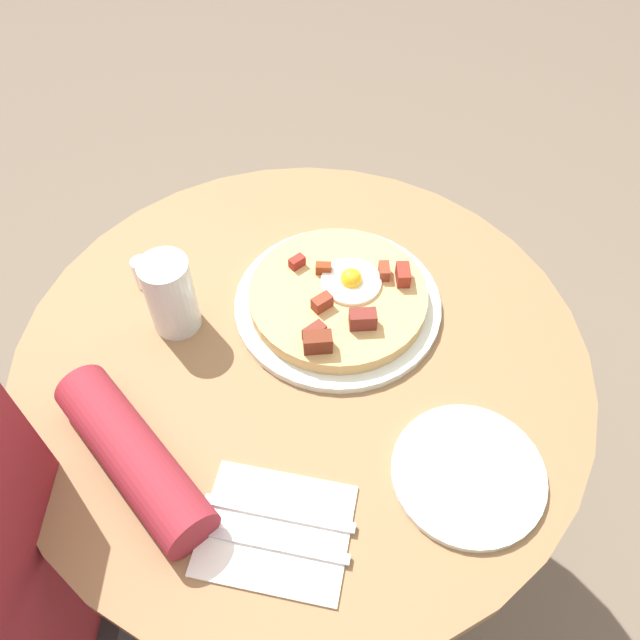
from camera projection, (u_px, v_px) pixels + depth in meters
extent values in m
plane|color=#6B5B4C|center=(309.00, 534.00, 1.47)|extent=(6.00, 6.00, 0.00)
cylinder|color=olive|center=(302.00, 358.00, 0.90)|extent=(0.80, 0.80, 0.03)
cylinder|color=#333338|center=(306.00, 469.00, 1.19)|extent=(0.10, 0.10, 0.70)
cylinder|color=#333338|center=(309.00, 532.00, 1.46)|extent=(0.36, 0.36, 0.02)
cylinder|color=maroon|center=(133.00, 456.00, 0.76)|extent=(0.24, 0.23, 0.07)
cylinder|color=silver|center=(338.00, 304.00, 0.93)|extent=(0.30, 0.30, 0.01)
cylinder|color=tan|center=(338.00, 296.00, 0.92)|extent=(0.26, 0.26, 0.02)
cylinder|color=white|center=(351.00, 282.00, 0.92)|extent=(0.09, 0.09, 0.01)
sphere|color=yellow|center=(351.00, 279.00, 0.91)|extent=(0.03, 0.03, 0.03)
cube|color=maroon|center=(363.00, 319.00, 0.86)|extent=(0.02, 0.04, 0.03)
cube|color=maroon|center=(322.00, 303.00, 0.89)|extent=(0.03, 0.03, 0.02)
cube|color=brown|center=(384.00, 271.00, 0.92)|extent=(0.03, 0.02, 0.02)
cube|color=maroon|center=(297.00, 262.00, 0.94)|extent=(0.03, 0.03, 0.02)
cube|color=maroon|center=(314.00, 336.00, 0.85)|extent=(0.03, 0.03, 0.02)
cube|color=maroon|center=(323.00, 268.00, 0.93)|extent=(0.01, 0.02, 0.02)
cube|color=maroon|center=(403.00, 275.00, 0.92)|extent=(0.03, 0.02, 0.02)
cube|color=maroon|center=(318.00, 342.00, 0.84)|extent=(0.03, 0.04, 0.03)
cube|color=#387F2D|center=(331.00, 273.00, 0.93)|extent=(0.00, 0.01, 0.00)
cube|color=#387F2D|center=(359.00, 275.00, 0.93)|extent=(0.01, 0.01, 0.00)
cube|color=#387F2D|center=(334.00, 287.00, 0.91)|extent=(0.01, 0.01, 0.00)
cube|color=#387F2D|center=(329.00, 286.00, 0.91)|extent=(0.01, 0.01, 0.00)
cylinder|color=silver|center=(468.00, 474.00, 0.77)|extent=(0.19, 0.19, 0.01)
cube|color=white|center=(275.00, 530.00, 0.73)|extent=(0.17, 0.19, 0.00)
cube|color=silver|center=(279.00, 514.00, 0.74)|extent=(0.05, 0.18, 0.00)
cube|color=silver|center=(271.00, 544.00, 0.72)|extent=(0.05, 0.18, 0.00)
cylinder|color=silver|center=(171.00, 295.00, 0.87)|extent=(0.07, 0.07, 0.12)
cylinder|color=white|center=(143.00, 273.00, 0.95)|extent=(0.03, 0.03, 0.05)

